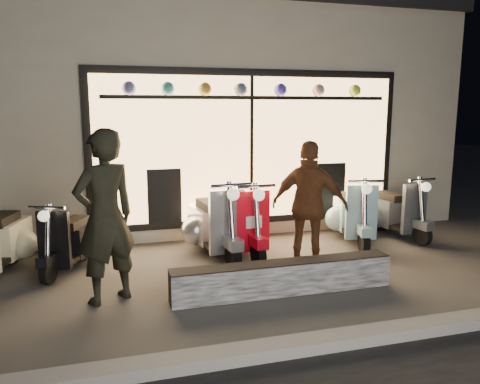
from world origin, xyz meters
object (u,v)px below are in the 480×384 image
object	(u,v)px
man	(105,217)
graffiti_barrier	(283,278)
scooter_red	(239,223)
scooter_silver	(213,224)
woman	(309,206)

from	to	relation	value
man	graffiti_barrier	bearing A→B (deg)	143.29
graffiti_barrier	scooter_red	distance (m)	1.83
scooter_silver	woman	xyz separation A→B (m)	(1.15, -1.02, 0.43)
graffiti_barrier	man	xyz separation A→B (m)	(-2.04, 0.34, 0.81)
scooter_silver	scooter_red	world-z (taller)	scooter_silver
graffiti_barrier	man	size ratio (longest dim) A/B	1.37
scooter_silver	scooter_red	bearing A→B (deg)	-6.25
woman	scooter_silver	bearing A→B (deg)	-8.27
scooter_silver	woman	size ratio (longest dim) A/B	0.91
graffiti_barrier	man	distance (m)	2.22
scooter_red	woman	world-z (taller)	woman
graffiti_barrier	scooter_silver	bearing A→B (deg)	104.45
woman	man	bearing A→B (deg)	42.72
graffiti_barrier	man	world-z (taller)	man
scooter_silver	scooter_red	xyz separation A→B (m)	(0.42, 0.00, -0.02)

